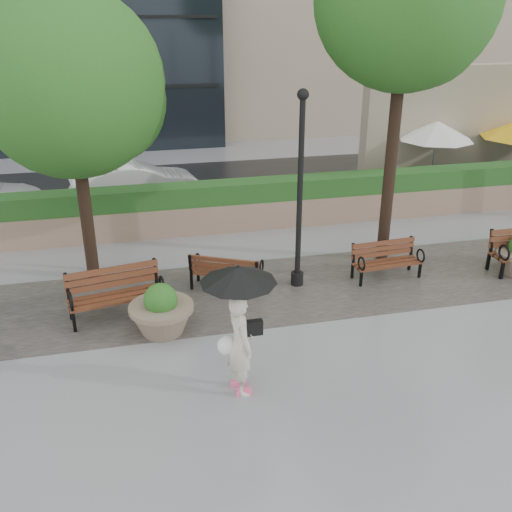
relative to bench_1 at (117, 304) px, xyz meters
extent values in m
plane|color=gray|center=(3.84, -2.56, -0.30)|extent=(100.00, 100.00, 0.00)
cube|color=#383330|center=(3.84, 0.44, -0.29)|extent=(28.00, 3.20, 0.01)
cube|color=#91735E|center=(3.84, 4.44, 0.10)|extent=(24.00, 0.80, 0.80)
cube|color=#194D1D|center=(3.84, 4.44, 0.78)|extent=(24.00, 0.75, 0.55)
cube|color=tan|center=(13.34, 7.44, 1.70)|extent=(10.00, 0.60, 4.00)
cube|color=black|center=(3.84, 8.44, -0.30)|extent=(40.00, 7.00, 0.00)
cube|color=brown|center=(0.01, -0.04, 0.16)|extent=(1.95, 0.90, 0.05)
cube|color=brown|center=(-0.05, 0.25, 0.48)|extent=(1.87, 0.47, 0.44)
cube|color=black|center=(0.00, -0.01, -0.06)|extent=(1.97, 1.00, 0.48)
torus|color=black|center=(-0.83, -0.39, 0.35)|extent=(0.12, 0.39, 0.39)
torus|color=black|center=(0.91, -0.06, 0.35)|extent=(0.12, 0.39, 0.39)
cube|color=brown|center=(2.39, 0.74, 0.09)|extent=(1.63, 1.15, 0.04)
cube|color=brown|center=(2.28, 0.52, 0.36)|extent=(1.46, 0.82, 0.37)
cube|color=black|center=(2.38, 0.72, -0.10)|extent=(1.67, 1.22, 0.41)
torus|color=black|center=(3.13, 0.54, 0.25)|extent=(0.19, 0.31, 0.33)
torus|color=black|center=(1.79, 1.22, 0.25)|extent=(0.19, 0.31, 0.33)
cube|color=brown|center=(6.07, 0.40, 0.09)|extent=(1.62, 0.59, 0.04)
cube|color=brown|center=(6.05, 0.65, 0.36)|extent=(1.59, 0.22, 0.37)
cube|color=black|center=(6.07, 0.43, -0.09)|extent=(1.63, 0.68, 0.41)
torus|color=black|center=(5.33, 0.19, 0.25)|extent=(0.07, 0.33, 0.33)
torus|color=black|center=(6.83, 0.29, 0.25)|extent=(0.07, 0.33, 0.33)
torus|color=black|center=(8.64, -0.20, 0.35)|extent=(0.06, 0.39, 0.39)
cylinder|color=#7F6B56|center=(0.83, -0.83, 0.25)|extent=(1.24, 1.24, 0.10)
sphere|color=#234E16|center=(0.83, -0.83, 0.42)|extent=(0.64, 0.64, 0.64)
cylinder|color=black|center=(3.97, 0.57, 1.78)|extent=(0.12, 0.12, 4.15)
cylinder|color=black|center=(3.97, 0.57, -0.15)|extent=(0.28, 0.28, 0.30)
sphere|color=black|center=(3.97, 0.57, 3.90)|extent=(0.24, 0.24, 0.24)
cylinder|color=black|center=(-0.54, 2.01, 1.74)|extent=(0.28, 0.28, 4.07)
sphere|color=#234E16|center=(-0.54, 2.01, 4.06)|extent=(3.86, 3.86, 3.86)
sphere|color=#234E16|center=(0.06, 2.31, 3.65)|extent=(2.70, 2.70, 2.70)
cylinder|color=black|center=(6.45, 1.48, 2.49)|extent=(0.28, 0.28, 5.58)
sphere|color=#234E16|center=(7.05, 1.78, 5.12)|extent=(2.73, 2.73, 2.73)
cylinder|color=black|center=(10.58, 6.61, -0.25)|extent=(0.40, 0.40, 0.10)
cylinder|color=#99999E|center=(10.58, 6.61, 0.80)|extent=(0.06, 0.06, 2.20)
cone|color=white|center=(10.58, 6.61, 1.70)|extent=(2.50, 2.50, 0.60)
cylinder|color=black|center=(13.44, 6.23, -0.25)|extent=(0.40, 0.40, 0.10)
imported|color=silver|center=(0.67, 7.34, 0.36)|extent=(4.16, 2.02, 1.31)
imported|color=beige|center=(1.94, -2.92, 0.62)|extent=(0.56, 0.73, 1.84)
cube|color=#F2598C|center=(1.92, -2.80, -0.25)|extent=(0.15, 0.27, 0.09)
cube|color=#F2598C|center=(1.97, -3.06, -0.25)|extent=(0.15, 0.27, 0.09)
cube|color=black|center=(2.15, -2.84, 0.80)|extent=(0.17, 0.36, 0.25)
sphere|color=white|center=(1.76, -2.73, 0.45)|extent=(0.32, 0.32, 0.32)
cylinder|color=black|center=(1.94, -2.87, 1.32)|extent=(0.02, 0.02, 0.98)
cone|color=black|center=(1.94, -2.87, 1.78)|extent=(1.20, 1.20, 0.25)
camera|label=1|loc=(0.44, -10.50, 5.51)|focal=40.00mm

